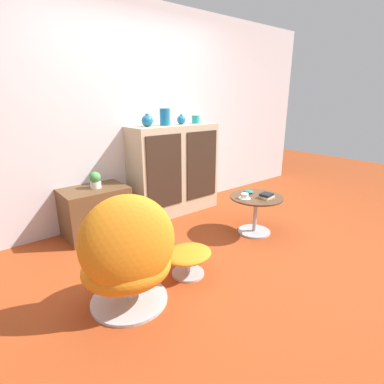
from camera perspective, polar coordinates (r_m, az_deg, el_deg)
The scene contains 15 objects.
ground_plane at distance 3.04m, azimuth 5.81°, elevation -12.24°, with size 12.00×12.00×0.00m, color #9E3D19.
wall_back at distance 3.90m, azimuth -10.62°, elevation 14.31°, with size 6.40×0.06×2.60m.
sideboard at distance 4.00m, azimuth -3.42°, elevation 4.28°, with size 1.19×0.44×1.17m.
tv_console at distance 3.56m, azimuth -17.87°, elevation -3.54°, with size 0.70×0.49×0.55m.
egg_chair at distance 2.24m, azimuth -12.15°, elevation -11.95°, with size 0.81×0.77×0.91m.
ottoman at distance 2.68m, azimuth -0.76°, elevation -12.11°, with size 0.44×0.37×0.25m.
coffee_table at distance 3.49m, azimuth 12.01°, elevation -3.03°, with size 0.60×0.60×0.44m.
vase_leftmost at distance 3.69m, azimuth -8.52°, elevation 13.27°, with size 0.14×0.14×0.15m.
vase_inner_left at distance 3.83m, azimuth -5.18°, elevation 14.05°, with size 0.13×0.13×0.21m.
vase_inner_right at distance 3.98m, azimuth -2.07°, elevation 13.57°, with size 0.11×0.11×0.13m.
vase_rightmost at distance 4.13m, azimuth 0.69°, elevation 13.66°, with size 0.11×0.11×0.10m.
potted_plant at distance 3.46m, azimuth -17.95°, elevation 2.22°, with size 0.12×0.12×0.18m.
teacup at distance 3.34m, azimuth 9.99°, elevation -0.84°, with size 0.13×0.13×0.06m.
book_stack at distance 3.40m, azimuth 14.03°, elevation -0.69°, with size 0.15×0.13×0.05m.
bowl at distance 3.53m, azimuth 10.73°, elevation 0.08°, with size 0.11×0.11×0.04m.
Camera 1 is at (-1.89, -1.83, 1.51)m, focal length 28.00 mm.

